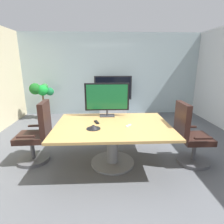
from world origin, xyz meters
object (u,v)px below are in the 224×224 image
(wall_display_unit, at_px, (113,103))
(remote_control, at_px, (97,122))
(office_chair_right, at_px, (190,139))
(office_chair_left, at_px, (37,137))
(potted_plant, at_px, (42,96))
(conference_phone, at_px, (93,127))
(conference_table, at_px, (113,134))
(tv_monitor, at_px, (107,98))

(wall_display_unit, height_order, remote_control, wall_display_unit)
(office_chair_right, relative_size, remote_control, 6.41)
(office_chair_left, xyz_separation_m, potted_plant, (-0.71, 2.56, 0.28))
(potted_plant, distance_m, conference_phone, 3.38)
(conference_table, height_order, office_chair_right, office_chair_right)
(office_chair_right, bearing_deg, conference_phone, 95.49)
(office_chair_left, xyz_separation_m, tv_monitor, (1.25, 0.37, 0.62))
(conference_table, height_order, wall_display_unit, wall_display_unit)
(office_chair_left, relative_size, wall_display_unit, 0.83)
(wall_display_unit, relative_size, conference_phone, 5.95)
(wall_display_unit, distance_m, potted_plant, 2.24)
(tv_monitor, bearing_deg, remote_control, -115.61)
(remote_control, bearing_deg, conference_phone, -115.49)
(tv_monitor, relative_size, wall_display_unit, 0.64)
(office_chair_right, xyz_separation_m, conference_phone, (-1.65, -0.14, 0.30))
(conference_table, bearing_deg, remote_control, 157.29)
(office_chair_left, xyz_separation_m, wall_display_unit, (1.49, 2.82, -0.01))
(tv_monitor, xyz_separation_m, conference_phone, (-0.23, -0.70, -0.33))
(conference_table, distance_m, conference_phone, 0.41)
(potted_plant, xyz_separation_m, conference_phone, (1.74, -2.89, 0.01))
(office_chair_right, distance_m, remote_control, 1.64)
(conference_table, relative_size, tv_monitor, 2.27)
(conference_phone, distance_m, remote_control, 0.30)
(wall_display_unit, height_order, potted_plant, wall_display_unit)
(conference_table, bearing_deg, tv_monitor, 99.17)
(conference_table, xyz_separation_m, conference_phone, (-0.31, -0.19, 0.20))
(wall_display_unit, distance_m, conference_phone, 3.20)
(office_chair_right, height_order, tv_monitor, tv_monitor)
(conference_table, xyz_separation_m, office_chair_left, (-1.33, 0.15, -0.10))
(tv_monitor, bearing_deg, conference_table, -80.83)
(office_chair_right, relative_size, conference_phone, 4.95)
(office_chair_right, distance_m, wall_display_unit, 3.23)
(office_chair_left, bearing_deg, office_chair_right, 83.35)
(conference_table, distance_m, office_chair_right, 1.34)
(conference_phone, bearing_deg, office_chair_right, 4.86)
(office_chair_right, bearing_deg, wall_display_unit, 22.07)
(potted_plant, relative_size, conference_phone, 5.15)
(wall_display_unit, bearing_deg, conference_phone, -98.39)
(remote_control, bearing_deg, tv_monitor, 46.26)
(conference_table, xyz_separation_m, office_chair_right, (1.33, -0.05, -0.10))
(conference_table, xyz_separation_m, wall_display_unit, (0.15, 2.96, -0.11))
(remote_control, bearing_deg, potted_plant, 106.29)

